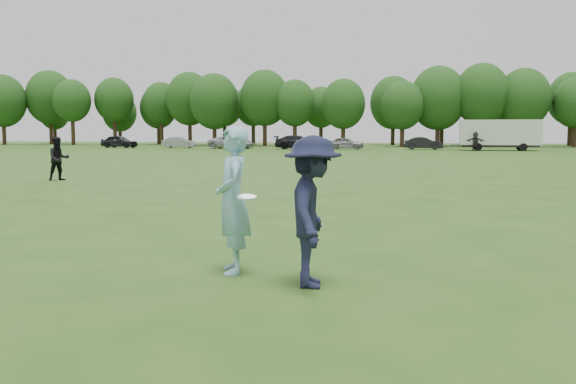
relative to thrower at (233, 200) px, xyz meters
name	(u,v)px	position (x,y,z in m)	size (l,w,h in m)	color
ground	(242,286)	(0.35, -0.69, -1.04)	(200.00, 200.00, 0.00)	#254914
thrower	(233,200)	(0.00, 0.00, 0.00)	(0.76, 0.50, 2.08)	#86BACF
defender	(313,212)	(1.25, -0.50, -0.06)	(1.27, 0.73, 1.96)	#171B34
player_far_a	(59,159)	(-12.16, 13.87, -0.15)	(0.87, 0.68, 1.79)	black
player_far_d	(475,141)	(6.88, 56.93, -0.06)	(1.83, 0.58, 1.97)	#262626
car_a	(119,141)	(-34.72, 59.73, -0.28)	(1.81, 4.49, 1.53)	black
car_b	(179,143)	(-27.02, 60.06, -0.38)	(1.39, 3.99, 1.31)	gray
car_c	(231,142)	(-20.09, 59.21, -0.30)	(2.47, 5.36, 1.49)	#AAABAF
car_d	(298,142)	(-12.08, 58.92, -0.26)	(2.18, 5.35, 1.55)	black
car_e	(346,143)	(-6.82, 59.65, -0.35)	(1.63, 4.04, 1.38)	gray
car_f	(424,143)	(1.66, 60.28, -0.35)	(1.46, 4.20, 1.38)	black
disc_in_play	(247,197)	(0.27, -0.20, 0.07)	(0.28, 0.28, 0.08)	white
cargo_trailer	(500,134)	(9.41, 58.96, 0.73)	(9.00, 2.75, 3.20)	white
treeline	(438,99)	(3.16, 76.21, 5.22)	(130.35, 18.39, 11.74)	#332114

